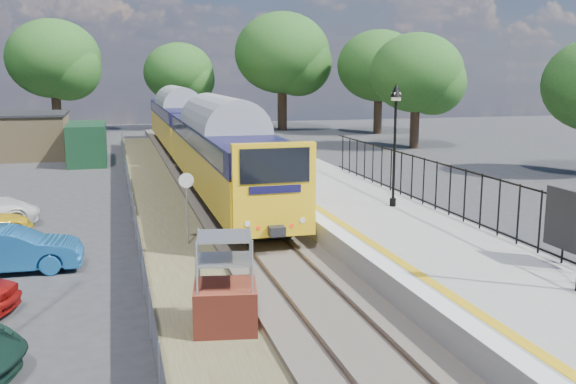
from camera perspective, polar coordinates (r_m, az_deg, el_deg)
name	(u,v)px	position (r m, az deg, el deg)	size (l,w,h in m)	color
ground	(304,293)	(17.65, 1.45, -8.94)	(120.00, 120.00, 0.00)	#2D2D30
track_bed	(226,215)	(26.60, -5.52, -2.05)	(5.90, 80.00, 0.29)	#473F38
platform	(347,209)	(26.14, 5.25, -1.47)	(5.00, 70.00, 0.90)	gray
platform_edge	(298,200)	(25.41, 0.91, -0.73)	(0.90, 70.00, 0.01)	silver
victorian_lamp_north	(395,116)	(24.19, 9.53, 6.66)	(0.44, 0.44, 4.60)	black
palisade_fence	(477,199)	(21.80, 16.45, -0.58)	(0.12, 26.00, 2.00)	black
wire_fence	(131,197)	(28.43, -13.76, -0.44)	(0.06, 52.00, 1.20)	#999EA3
outbuilding	(22,137)	(47.73, -22.60, 4.54)	(10.80, 10.10, 3.12)	#8F7951
tree_line	(183,64)	(58.26, -9.31, 11.18)	(56.80, 43.80, 11.88)	#332319
train	(194,131)	(40.10, -8.34, 5.41)	(2.82, 40.83, 3.51)	yellow
brick_plinth	(225,285)	(14.92, -5.63, -8.19)	(1.65, 1.65, 2.31)	maroon
speed_sign	(187,197)	(22.10, -8.99, -0.47)	(0.51, 0.16, 2.55)	#999EA3
car_blue	(10,250)	(20.92, -23.48, -4.74)	(1.44, 4.14, 1.36)	#164E88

